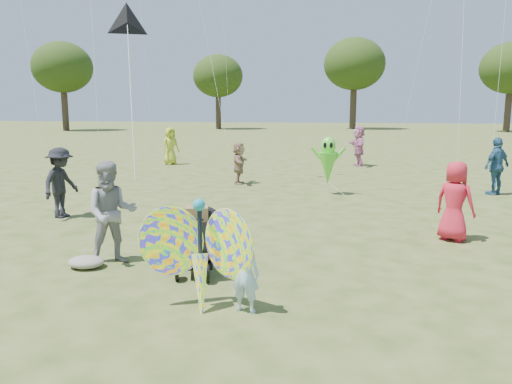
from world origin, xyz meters
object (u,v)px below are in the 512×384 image
crowd_b (61,183)px  butterfly_kite (200,256)px  child_girl (245,273)px  crowd_g (170,146)px  crowd_a (455,201)px  crowd_c (497,166)px  alien_kite (328,163)px  adult_man (111,213)px  crowd_j (359,146)px  crowd_d (239,163)px  jogging_stroller (199,235)px

crowd_b → butterfly_kite: 6.71m
child_girl → crowd_g: size_ratio=0.60×
crowd_a → crowd_c: 6.17m
crowd_g → alien_kite: size_ratio=0.97×
child_girl → adult_man: 3.05m
crowd_a → crowd_j: bearing=-47.7°
child_girl → crowd_d: bearing=-67.4°
butterfly_kite → crowd_g: bearing=111.2°
crowd_j → alien_kite: crowd_j is taller
crowd_c → jogging_stroller: bearing=12.8°
crowd_j → butterfly_kite: size_ratio=1.04×
crowd_d → child_girl: bearing=-172.0°
crowd_c → jogging_stroller: 10.82m
crowd_j → crowd_g: bearing=-96.4°
adult_man → crowd_b: adult_man is taller
adult_man → crowd_j: (4.34, 15.22, 0.04)m
crowd_j → jogging_stroller: (-2.76, -15.45, -0.29)m
crowd_a → crowd_c: (2.31, 5.73, 0.08)m
adult_man → crowd_a: bearing=-3.0°
crowd_c → crowd_g: size_ratio=1.02×
butterfly_kite → alien_kite: (1.28, 8.98, 0.26)m
child_girl → crowd_g: (-6.72, 15.81, 0.34)m
crowd_a → jogging_stroller: crowd_a is taller
child_girl → crowd_j: size_ratio=0.56×
crowd_b → crowd_d: crowd_b is taller
crowd_g → butterfly_kite: size_ratio=0.98×
crowd_g → butterfly_kite: bearing=-119.4°
alien_kite → crowd_a: bearing=-61.2°
crowd_c → crowd_g: (-12.36, 5.93, -0.01)m
adult_man → alien_kite: size_ratio=0.99×
crowd_d → butterfly_kite: (1.79, -10.62, -0.00)m
crowd_g → butterfly_kite: 16.95m
crowd_b → alien_kite: alien_kite is taller
crowd_b → crowd_j: (7.16, 12.12, 0.07)m
adult_man → butterfly_kite: size_ratio=0.99×
crowd_a → butterfly_kite: (-3.93, -4.15, -0.07)m
crowd_d → alien_kite: bearing=-122.8°
crowd_c → crowd_g: crowd_c is taller
butterfly_kite → alien_kite: size_ratio=1.00×
child_girl → alien_kite: alien_kite is taller
crowd_j → crowd_c: bearing=16.3°
crowd_b → adult_man: bearing=-130.4°
adult_man → crowd_c: size_ratio=1.00×
crowd_b → jogging_stroller: bearing=-119.8°
crowd_g → alien_kite: (7.40, -6.83, 0.12)m
child_girl → crowd_c: 11.38m
crowd_a → butterfly_kite: size_ratio=0.90×
adult_man → butterfly_kite: 2.55m
child_girl → butterfly_kite: butterfly_kite is taller
jogging_stroller → crowd_d: bearing=81.4°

